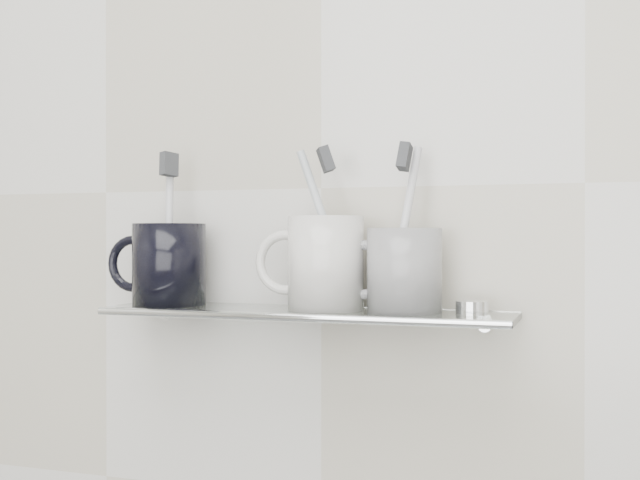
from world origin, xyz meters
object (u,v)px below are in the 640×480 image
at_px(mug_center, 326,263).
at_px(shelf_glass, 305,313).
at_px(mug_right, 404,270).
at_px(mug_left, 169,264).

bearing_deg(mug_center, shelf_glass, 170.62).
bearing_deg(mug_center, mug_right, -20.61).
relative_size(shelf_glass, mug_center, 4.44).
relative_size(mug_center, mug_right, 1.15).
bearing_deg(mug_left, shelf_glass, -14.23).
height_order(shelf_glass, mug_right, mug_right).
distance_m(shelf_glass, mug_center, 0.07).
relative_size(shelf_glass, mug_left, 4.77).
xyz_separation_m(mug_left, mug_right, (0.31, 0.00, -0.00)).
distance_m(shelf_glass, mug_left, 0.20).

